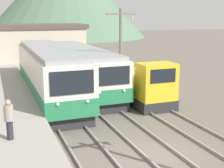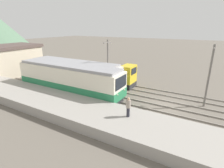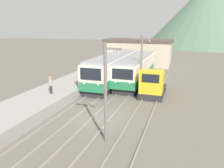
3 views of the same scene
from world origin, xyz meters
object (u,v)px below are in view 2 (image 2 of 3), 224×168
commuter_train_left (69,80)px  shunting_locomotive (119,77)px  catenary_mast_near (209,74)px  catenary_mast_mid (108,62)px  commuter_train_center (74,74)px  person_on_platform (128,106)px

commuter_train_left → shunting_locomotive: commuter_train_left is taller
shunting_locomotive → catenary_mast_near: 11.03m
catenary_mast_near → catenary_mast_mid: (0.00, 11.57, 0.00)m
commuter_train_center → catenary_mast_mid: catenary_mast_mid is taller
commuter_train_center → catenary_mast_mid: (1.51, -4.47, 1.85)m
commuter_train_left → commuter_train_center: (2.80, 1.58, -0.11)m
commuter_train_center → catenary_mast_near: catenary_mast_near is taller
commuter_train_left → commuter_train_center: bearing=29.5°
commuter_train_left → shunting_locomotive: 6.94m
shunting_locomotive → catenary_mast_near: size_ratio=0.77×
catenary_mast_near → person_on_platform: 9.25m
commuter_train_center → catenary_mast_mid: bearing=-71.4°
catenary_mast_near → commuter_train_center: bearing=95.4°
commuter_train_center → catenary_mast_mid: size_ratio=2.17×
person_on_platform → shunting_locomotive: bearing=31.5°
commuter_train_center → person_on_platform: size_ratio=8.22×
commuter_train_center → shunting_locomotive: (3.00, -5.35, -0.41)m
commuter_train_left → person_on_platform: commuter_train_left is taller
catenary_mast_near → commuter_train_left: bearing=106.6°
catenary_mast_mid → shunting_locomotive: bearing=-30.6°
shunting_locomotive → catenary_mast_mid: bearing=149.4°
catenary_mast_near → catenary_mast_mid: 11.57m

